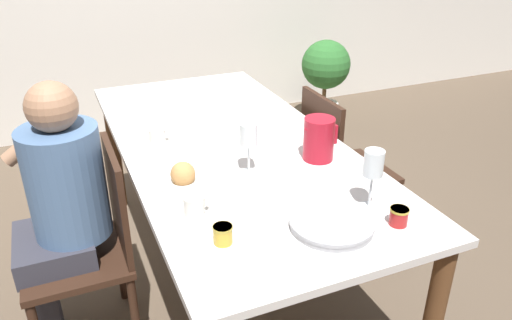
{
  "coord_description": "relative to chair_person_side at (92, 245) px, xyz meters",
  "views": [
    {
      "loc": [
        -0.69,
        -1.93,
        1.7
      ],
      "look_at": [
        0.0,
        -0.3,
        0.82
      ],
      "focal_mm": 35.0,
      "sensor_mm": 36.0,
      "label": 1
    }
  ],
  "objects": [
    {
      "name": "red_pitcher",
      "position": [
        0.94,
        -0.18,
        0.39
      ],
      "size": [
        0.15,
        0.13,
        0.18
      ],
      "color": "#A31423",
      "rests_on": "dining_table"
    },
    {
      "name": "jam_jar_red",
      "position": [
        0.37,
        -0.59,
        0.33
      ],
      "size": [
        0.06,
        0.06,
        0.06
      ],
      "color": "gold",
      "rests_on": "dining_table"
    },
    {
      "name": "wine_glass_juice",
      "position": [
        0.91,
        -0.59,
        0.46
      ],
      "size": [
        0.07,
        0.07,
        0.22
      ],
      "color": "white",
      "rests_on": "dining_table"
    },
    {
      "name": "wine_glass_water",
      "position": [
        0.63,
        -0.18,
        0.46
      ],
      "size": [
        0.07,
        0.07,
        0.21
      ],
      "color": "white",
      "rests_on": "dining_table"
    },
    {
      "name": "bread_plate",
      "position": [
        0.36,
        -0.17,
        0.33
      ],
      "size": [
        0.2,
        0.2,
        0.1
      ],
      "color": "silver",
      "rests_on": "dining_table"
    },
    {
      "name": "serving_tray",
      "position": [
        0.73,
        -0.65,
        0.32
      ],
      "size": [
        0.28,
        0.28,
        0.03
      ],
      "color": "#9E9EA3",
      "rests_on": "dining_table"
    },
    {
      "name": "chair_opposite",
      "position": [
        1.31,
        0.21,
        0.0
      ],
      "size": [
        0.42,
        0.42,
        0.88
      ],
      "rotation": [
        0.0,
        0.0,
        -1.57
      ],
      "color": "#331E14",
      "rests_on": "ground_plane"
    },
    {
      "name": "teacup_near_person",
      "position": [
        0.34,
        -0.4,
        0.33
      ],
      "size": [
        0.12,
        0.12,
        0.07
      ],
      "color": "silver",
      "rests_on": "dining_table"
    },
    {
      "name": "person_seated",
      "position": [
        -0.09,
        0.04,
        0.22
      ],
      "size": [
        0.39,
        0.41,
        1.16
      ],
      "rotation": [
        0.0,
        0.0,
        1.57
      ],
      "color": "#33333D",
      "rests_on": "ground_plane"
    },
    {
      "name": "potted_plant",
      "position": [
        2.18,
        1.83,
        -0.01
      ],
      "size": [
        0.42,
        0.42,
        0.73
      ],
      "color": "beige",
      "rests_on": "ground_plane"
    },
    {
      "name": "jam_jar_amber",
      "position": [
        0.94,
        -0.72,
        0.33
      ],
      "size": [
        0.06,
        0.06,
        0.06
      ],
      "color": "#A81E1E",
      "rests_on": "dining_table"
    },
    {
      "name": "chair_person_side",
      "position": [
        0.0,
        0.0,
        0.0
      ],
      "size": [
        0.42,
        0.42,
        0.88
      ],
      "rotation": [
        0.0,
        0.0,
        1.57
      ],
      "color": "#331E14",
      "rests_on": "ground_plane"
    },
    {
      "name": "teacup_across",
      "position": [
        0.36,
        0.23,
        0.33
      ],
      "size": [
        0.12,
        0.12,
        0.07
      ],
      "color": "silver",
      "rests_on": "dining_table"
    },
    {
      "name": "dining_table",
      "position": [
        0.66,
        0.12,
        0.21
      ],
      "size": [
        0.94,
        2.02,
        0.77
      ],
      "color": "silver",
      "rests_on": "ground_plane"
    },
    {
      "name": "ground_plane",
      "position": [
        0.66,
        0.12,
        -0.47
      ],
      "size": [
        20.0,
        20.0,
        0.0
      ],
      "primitive_type": "plane",
      "color": "brown"
    }
  ]
}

